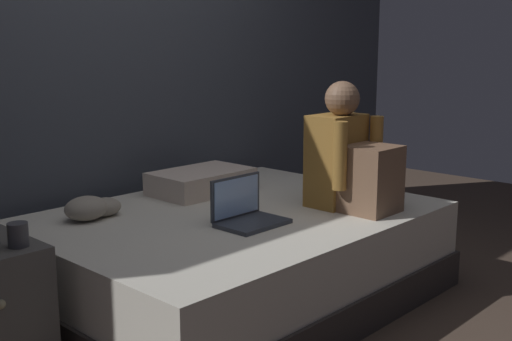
{
  "coord_description": "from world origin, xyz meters",
  "views": [
    {
      "loc": [
        -2.01,
        -1.93,
        1.31
      ],
      "look_at": [
        0.14,
        0.1,
        0.72
      ],
      "focal_mm": 44.59,
      "sensor_mm": 36.0,
      "label": 1
    }
  ],
  "objects_px": {
    "bed": "(236,256)",
    "person_sitting": "(350,160)",
    "laptop": "(246,212)",
    "pillow": "(201,181)",
    "clothes_pile": "(92,208)",
    "mug": "(18,235)"
  },
  "relations": [
    {
      "from": "mug",
      "to": "pillow",
      "type": "bearing_deg",
      "value": 19.92
    },
    {
      "from": "person_sitting",
      "to": "pillow",
      "type": "height_order",
      "value": "person_sitting"
    },
    {
      "from": "clothes_pile",
      "to": "person_sitting",
      "type": "bearing_deg",
      "value": -36.93
    },
    {
      "from": "mug",
      "to": "clothes_pile",
      "type": "distance_m",
      "value": 0.75
    },
    {
      "from": "laptop",
      "to": "mug",
      "type": "height_order",
      "value": "laptop"
    },
    {
      "from": "person_sitting",
      "to": "clothes_pile",
      "type": "distance_m",
      "value": 1.32
    },
    {
      "from": "pillow",
      "to": "laptop",
      "type": "bearing_deg",
      "value": -114.36
    },
    {
      "from": "laptop",
      "to": "pillow",
      "type": "height_order",
      "value": "laptop"
    },
    {
      "from": "person_sitting",
      "to": "pillow",
      "type": "xyz_separation_m",
      "value": [
        -0.3,
        0.82,
        -0.19
      ]
    },
    {
      "from": "laptop",
      "to": "clothes_pile",
      "type": "height_order",
      "value": "laptop"
    },
    {
      "from": "pillow",
      "to": "bed",
      "type": "bearing_deg",
      "value": -110.82
    },
    {
      "from": "bed",
      "to": "person_sitting",
      "type": "bearing_deg",
      "value": -38.26
    },
    {
      "from": "bed",
      "to": "person_sitting",
      "type": "height_order",
      "value": "person_sitting"
    },
    {
      "from": "person_sitting",
      "to": "clothes_pile",
      "type": "xyz_separation_m",
      "value": [
        -1.04,
        0.78,
        -0.2
      ]
    },
    {
      "from": "laptop",
      "to": "pillow",
      "type": "bearing_deg",
      "value": 65.64
    },
    {
      "from": "person_sitting",
      "to": "mug",
      "type": "bearing_deg",
      "value": 168.49
    },
    {
      "from": "bed",
      "to": "person_sitting",
      "type": "relative_size",
      "value": 3.05
    },
    {
      "from": "laptop",
      "to": "mug",
      "type": "distance_m",
      "value": 1.07
    },
    {
      "from": "clothes_pile",
      "to": "mug",
      "type": "bearing_deg",
      "value": -142.97
    },
    {
      "from": "pillow",
      "to": "mug",
      "type": "xyz_separation_m",
      "value": [
        -1.34,
        -0.49,
        0.08
      ]
    },
    {
      "from": "person_sitting",
      "to": "laptop",
      "type": "xyz_separation_m",
      "value": [
        -0.59,
        0.18,
        -0.2
      ]
    },
    {
      "from": "person_sitting",
      "to": "pillow",
      "type": "distance_m",
      "value": 0.89
    }
  ]
}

